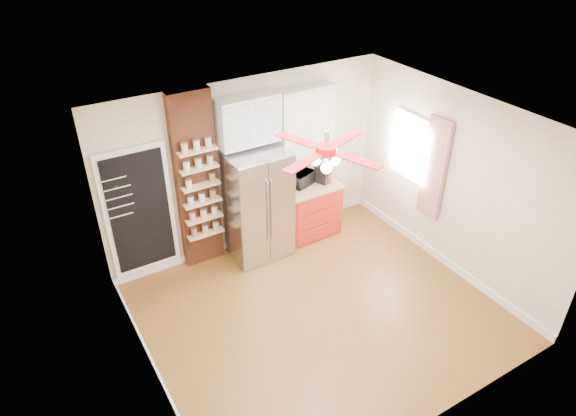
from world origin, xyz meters
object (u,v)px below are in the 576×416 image
fridge (257,204)px  red_cabinet (309,209)px  pantry_jar_oats (189,184)px  canister_left (328,179)px  ceiling_fan (326,150)px  toaster_oven (302,178)px  coffee_maker (323,174)px

fridge → red_cabinet: bearing=3.0°
red_cabinet → pantry_jar_oats: (-1.94, 0.09, 0.98)m
canister_left → pantry_jar_oats: size_ratio=1.02×
fridge → canister_left: size_ratio=13.92×
fridge → ceiling_fan: bearing=-88.2°
red_cabinet → ceiling_fan: size_ratio=0.67×
red_cabinet → canister_left: canister_left is taller
toaster_oven → canister_left: 0.43m
ceiling_fan → canister_left: ceiling_fan is taller
toaster_oven → ceiling_fan: bearing=-135.7°
coffee_maker → ceiling_fan: bearing=-147.9°
ceiling_fan → coffee_maker: ceiling_fan is taller
coffee_maker → pantry_jar_oats: bearing=153.8°
ceiling_fan → canister_left: bearing=52.9°
toaster_oven → fridge: bearing=167.9°
fridge → red_cabinet: 1.06m
fridge → pantry_jar_oats: (-0.97, 0.14, 0.56)m
toaster_oven → canister_left: bearing=-43.0°
coffee_maker → fridge: bearing=158.3°
red_cabinet → canister_left: size_ratio=7.48×
fridge → coffee_maker: fridge is taller
toaster_oven → red_cabinet: bearing=-59.4°
toaster_oven → coffee_maker: (0.33, -0.10, 0.03)m
red_cabinet → canister_left: bearing=-15.0°
coffee_maker → pantry_jar_oats: (-2.17, 0.11, 0.40)m
coffee_maker → pantry_jar_oats: size_ratio=2.23×
fridge → toaster_oven: bearing=8.7°
fridge → pantry_jar_oats: size_ratio=14.23×
coffee_maker → canister_left: 0.12m
red_cabinet → pantry_jar_oats: 2.18m
ceiling_fan → toaster_oven: ceiling_fan is taller
canister_left → fridge: bearing=178.7°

